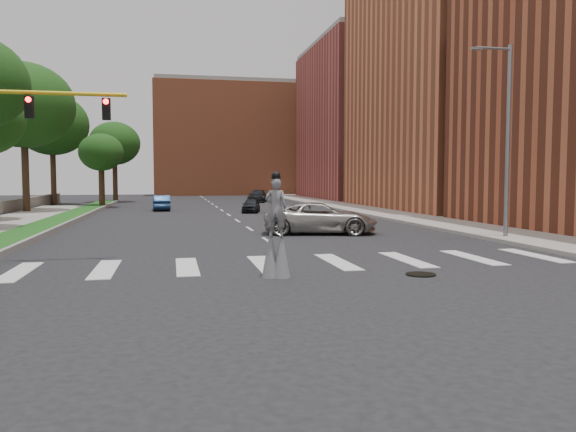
{
  "coord_description": "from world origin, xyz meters",
  "views": [
    {
      "loc": [
        -4.31,
        -17.55,
        2.95
      ],
      "look_at": [
        -0.67,
        0.0,
        1.7
      ],
      "focal_mm": 35.0,
      "sensor_mm": 36.0,
      "label": 1
    }
  ],
  "objects": [
    {
      "name": "median_curb",
      "position": [
        -10.45,
        20.0,
        0.14
      ],
      "size": [
        0.2,
        60.0,
        0.28
      ],
      "primitive_type": "cube",
      "color": "gray",
      "rests_on": "ground"
    },
    {
      "name": "car_far",
      "position": [
        5.5,
        47.21,
        0.71
      ],
      "size": [
        3.16,
        5.24,
        1.42
      ],
      "primitive_type": "imported",
      "rotation": [
        0.0,
        0.0,
        -0.26
      ],
      "color": "black",
      "rests_on": "ground"
    },
    {
      "name": "tree_5",
      "position": [
        -16.38,
        44.76,
        8.33
      ],
      "size": [
        7.46,
        7.46,
        11.53
      ],
      "color": "#301F13",
      "rests_on": "ground"
    },
    {
      "name": "ground_plane",
      "position": [
        0.0,
        0.0,
        0.0
      ],
      "size": [
        160.0,
        160.0,
        0.0
      ],
      "primitive_type": "plane",
      "color": "black",
      "rests_on": "ground"
    },
    {
      "name": "car_near",
      "position": [
        2.12,
        28.55,
        0.58
      ],
      "size": [
        2.09,
        3.64,
        1.17
      ],
      "primitive_type": "imported",
      "rotation": [
        0.0,
        0.0,
        -0.22
      ],
      "color": "black",
      "rests_on": "ground"
    },
    {
      "name": "streetlight",
      "position": [
        10.9,
        6.0,
        4.9
      ],
      "size": [
        2.05,
        0.2,
        9.0
      ],
      "color": "slate",
      "rests_on": "ground"
    },
    {
      "name": "sidewalk_right",
      "position": [
        12.5,
        25.0,
        0.09
      ],
      "size": [
        5.0,
        90.0,
        0.18
      ],
      "primitive_type": "cube",
      "color": "gray",
      "rests_on": "ground"
    },
    {
      "name": "tree_6",
      "position": [
        -10.85,
        38.51,
        5.23
      ],
      "size": [
        4.17,
        4.17,
        7.07
      ],
      "color": "#301F13",
      "rests_on": "ground"
    },
    {
      "name": "building_far",
      "position": [
        22.0,
        54.0,
        10.0
      ],
      "size": [
        16.0,
        22.0,
        20.0
      ],
      "primitive_type": "cube",
      "color": "#AC483F",
      "rests_on": "ground"
    },
    {
      "name": "building_mid",
      "position": [
        22.0,
        30.0,
        12.0
      ],
      "size": [
        16.0,
        22.0,
        24.0
      ],
      "primitive_type": "cube",
      "color": "#C4633D",
      "rests_on": "ground"
    },
    {
      "name": "tree_7",
      "position": [
        -10.74,
        50.51,
        6.78
      ],
      "size": [
        5.88,
        5.88,
        9.32
      ],
      "color": "#301F13",
      "rests_on": "ground"
    },
    {
      "name": "building_backdrop",
      "position": [
        6.0,
        78.0,
        9.0
      ],
      "size": [
        26.0,
        14.0,
        18.0
      ],
      "primitive_type": "cube",
      "color": "#C4633D",
      "rests_on": "ground"
    },
    {
      "name": "manhole",
      "position": [
        3.0,
        -2.0,
        0.02
      ],
      "size": [
        0.9,
        0.9,
        0.04
      ],
      "primitive_type": "cylinder",
      "color": "black",
      "rests_on": "ground"
    },
    {
      "name": "suv_crossing",
      "position": [
        3.23,
        10.55,
        0.82
      ],
      "size": [
        6.32,
        3.94,
        1.63
      ],
      "primitive_type": "imported",
      "rotation": [
        0.0,
        0.0,
        1.35
      ],
      "color": "#AAA7A1",
      "rests_on": "ground"
    },
    {
      "name": "traffic_signal",
      "position": [
        -9.78,
        3.0,
        4.15
      ],
      "size": [
        5.3,
        0.23,
        6.2
      ],
      "color": "black",
      "rests_on": "ground"
    },
    {
      "name": "car_mid",
      "position": [
        -5.23,
        32.91,
        0.67
      ],
      "size": [
        1.64,
        4.15,
        1.34
      ],
      "primitive_type": "imported",
      "rotation": [
        0.0,
        0.0,
        3.2
      ],
      "color": "navy",
      "rests_on": "ground"
    },
    {
      "name": "grass_median",
      "position": [
        -11.5,
        20.0,
        0.12
      ],
      "size": [
        2.0,
        60.0,
        0.25
      ],
      "primitive_type": "cube",
      "color": "#164B15",
      "rests_on": "ground"
    },
    {
      "name": "stilt_performer",
      "position": [
        -1.34,
        -1.5,
        1.24
      ],
      "size": [
        0.82,
        0.62,
        3.11
      ],
      "rotation": [
        0.0,
        0.0,
        2.83
      ],
      "color": "#301F13",
      "rests_on": "ground"
    },
    {
      "name": "tree_4",
      "position": [
        -15.85,
        31.14,
        8.66
      ],
      "size": [
        8.01,
        8.01,
        12.09
      ],
      "color": "#301F13",
      "rests_on": "ground"
    }
  ]
}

